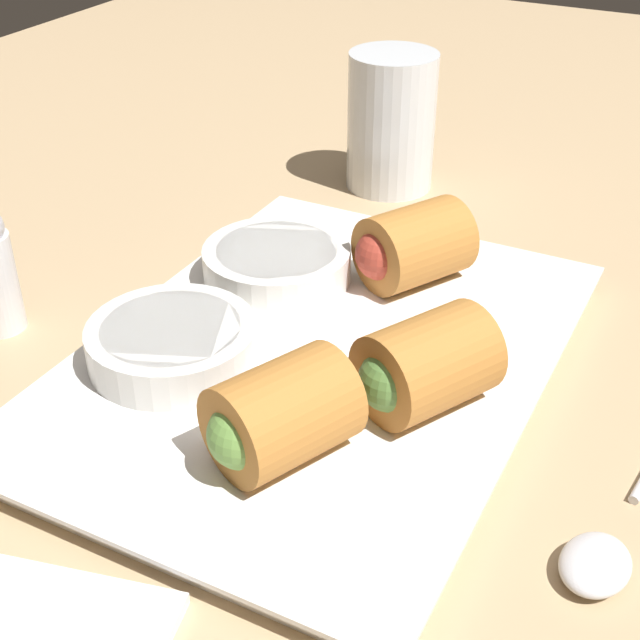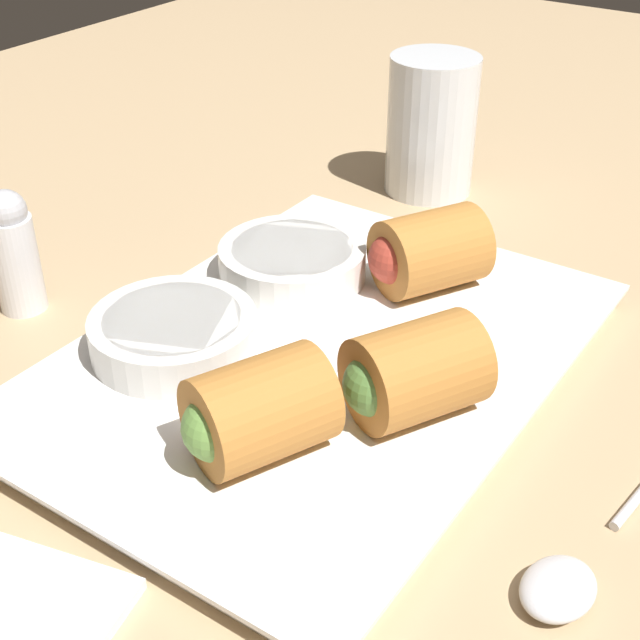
% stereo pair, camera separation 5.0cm
% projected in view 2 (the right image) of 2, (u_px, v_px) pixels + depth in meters
% --- Properties ---
extents(table_surface, '(1.80, 1.40, 0.02)m').
position_uv_depth(table_surface, '(375.00, 366.00, 0.54)').
color(table_surface, tan).
rests_on(table_surface, ground).
extents(serving_plate, '(0.34, 0.25, 0.01)m').
position_uv_depth(serving_plate, '(320.00, 360.00, 0.51)').
color(serving_plate, white).
rests_on(serving_plate, table_surface).
extents(roll_front_left, '(0.08, 0.07, 0.05)m').
position_uv_depth(roll_front_left, '(253.00, 413.00, 0.42)').
color(roll_front_left, '#B77533').
rests_on(roll_front_left, serving_plate).
extents(roll_front_right, '(0.08, 0.07, 0.05)m').
position_uv_depth(roll_front_right, '(409.00, 373.00, 0.44)').
color(roll_front_right, '#B77533').
rests_on(roll_front_right, serving_plate).
extents(roll_back_left, '(0.08, 0.07, 0.05)m').
position_uv_depth(roll_back_left, '(422.00, 251.00, 0.55)').
color(roll_back_left, '#B77533').
rests_on(roll_back_left, serving_plate).
extents(dipping_bowl_near, '(0.09, 0.09, 0.02)m').
position_uv_depth(dipping_bowl_near, '(174.00, 332.00, 0.50)').
color(dipping_bowl_near, silver).
rests_on(dipping_bowl_near, serving_plate).
extents(dipping_bowl_far, '(0.09, 0.09, 0.02)m').
position_uv_depth(dipping_bowl_far, '(292.00, 261.00, 0.57)').
color(dipping_bowl_far, silver).
rests_on(dipping_bowl_far, serving_plate).
extents(spoon, '(0.20, 0.04, 0.01)m').
position_uv_depth(spoon, '(580.00, 562.00, 0.39)').
color(spoon, silver).
rests_on(spoon, table_surface).
extents(drinking_glass, '(0.07, 0.07, 0.11)m').
position_uv_depth(drinking_glass, '(431.00, 125.00, 0.70)').
color(drinking_glass, silver).
rests_on(drinking_glass, table_surface).
extents(salt_shaker, '(0.03, 0.03, 0.08)m').
position_uv_depth(salt_shaker, '(14.00, 251.00, 0.55)').
color(salt_shaker, silver).
rests_on(salt_shaker, table_surface).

